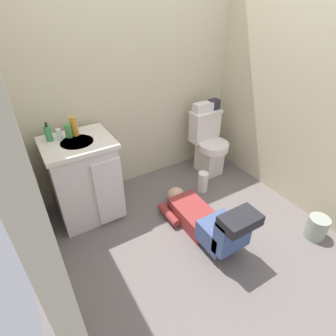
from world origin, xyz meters
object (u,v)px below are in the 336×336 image
at_px(soap_dispenser, 48,133).
at_px(bottle_clear, 59,135).
at_px(bottle_amber, 74,126).
at_px(person_plumber, 206,220).
at_px(vanity_cabinet, 85,179).
at_px(bottle_green, 68,131).
at_px(trash_can, 317,227).
at_px(toiletry_bag, 214,104).
at_px(tissue_box, 203,107).
at_px(faucet, 71,129).
at_px(toilet, 208,144).
at_px(paper_towel_roll, 203,182).

xyz_separation_m(soap_dispenser, bottle_clear, (0.08, -0.04, -0.02)).
bearing_deg(bottle_amber, person_plumber, -50.48).
bearing_deg(vanity_cabinet, soap_dispenser, 146.90).
distance_m(bottle_green, trash_can, 2.37).
bearing_deg(person_plumber, soap_dispenser, 136.22).
bearing_deg(vanity_cabinet, person_plumber, -45.89).
xyz_separation_m(person_plumber, toiletry_bag, (0.78, 0.95, 0.63)).
height_order(tissue_box, trash_can, tissue_box).
xyz_separation_m(vanity_cabinet, faucet, (-0.00, 0.15, 0.45)).
bearing_deg(vanity_cabinet, faucet, 91.31).
bearing_deg(toilet, soap_dispenser, 176.47).
bearing_deg(vanity_cabinet, tissue_box, 4.49).
xyz_separation_m(bottle_clear, bottle_amber, (0.14, 0.03, 0.04)).
relative_size(bottle_clear, trash_can, 0.47).
bearing_deg(paper_towel_roll, trash_can, -66.39).
height_order(toiletry_bag, bottle_amber, bottle_amber).
bearing_deg(toilet, tissue_box, 116.43).
xyz_separation_m(soap_dispenser, bottle_amber, (0.22, -0.01, 0.02)).
distance_m(vanity_cabinet, toiletry_bag, 1.64).
distance_m(soap_dispenser, paper_towel_roll, 1.63).
distance_m(person_plumber, tissue_box, 1.30).
distance_m(toilet, bottle_green, 1.60).
height_order(vanity_cabinet, trash_can, vanity_cabinet).
bearing_deg(paper_towel_roll, toilet, 46.80).
xyz_separation_m(toilet, toiletry_bag, (0.10, 0.09, 0.44)).
bearing_deg(trash_can, bottle_clear, 140.47).
xyz_separation_m(person_plumber, paper_towel_roll, (0.38, 0.54, -0.06)).
height_order(bottle_green, paper_towel_roll, bottle_green).
bearing_deg(paper_towel_roll, bottle_clear, 163.48).
bearing_deg(bottle_amber, bottle_clear, -168.87).
bearing_deg(paper_towel_roll, toiletry_bag, 45.35).
relative_size(bottle_clear, bottle_amber, 0.59).
height_order(person_plumber, tissue_box, tissue_box).
bearing_deg(soap_dispenser, bottle_amber, -2.69).
height_order(toiletry_bag, bottle_clear, bottle_clear).
bearing_deg(vanity_cabinet, bottle_clear, 142.38).
bearing_deg(tissue_box, bottle_clear, -179.09).
bearing_deg(vanity_cabinet, trash_can, -39.65).
bearing_deg(toiletry_bag, bottle_amber, 179.90).
bearing_deg(paper_towel_roll, faucet, 159.55).
bearing_deg(toiletry_bag, trash_can, -87.51).
relative_size(person_plumber, soap_dispenser, 6.42).
bearing_deg(bottle_green, trash_can, -41.24).
xyz_separation_m(vanity_cabinet, tissue_box, (1.44, 0.11, 0.38)).
bearing_deg(tissue_box, toilet, -63.57).
bearing_deg(person_plumber, toiletry_bag, 50.49).
relative_size(tissue_box, bottle_clear, 2.14).
height_order(soap_dispenser, paper_towel_roll, soap_dispenser).
bearing_deg(paper_towel_roll, bottle_green, 161.62).
relative_size(toilet, vanity_cabinet, 0.91).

